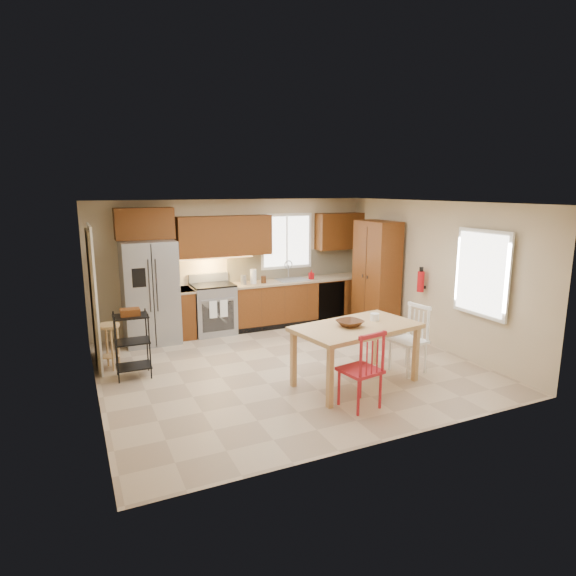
# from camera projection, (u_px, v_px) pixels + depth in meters

# --- Properties ---
(floor) EXTENTS (5.50, 5.50, 0.00)m
(floor) POSITION_uv_depth(u_px,v_px,m) (288.00, 366.00, 7.44)
(floor) COLOR tan
(floor) RESTS_ON ground
(ceiling) EXTENTS (5.50, 5.00, 0.02)m
(ceiling) POSITION_uv_depth(u_px,v_px,m) (288.00, 203.00, 6.94)
(ceiling) COLOR silver
(ceiling) RESTS_ON ground
(wall_back) EXTENTS (5.50, 0.02, 2.50)m
(wall_back) POSITION_uv_depth(u_px,v_px,m) (235.00, 264.00, 9.41)
(wall_back) COLOR #CCB793
(wall_back) RESTS_ON ground
(wall_front) EXTENTS (5.50, 0.02, 2.50)m
(wall_front) POSITION_uv_depth(u_px,v_px,m) (389.00, 332.00, 4.97)
(wall_front) COLOR #CCB793
(wall_front) RESTS_ON ground
(wall_left) EXTENTS (0.02, 5.00, 2.50)m
(wall_left) POSITION_uv_depth(u_px,v_px,m) (90.00, 306.00, 6.07)
(wall_left) COLOR #CCB793
(wall_left) RESTS_ON ground
(wall_right) EXTENTS (0.02, 5.00, 2.50)m
(wall_right) POSITION_uv_depth(u_px,v_px,m) (432.00, 274.00, 8.31)
(wall_right) COLOR #CCB793
(wall_right) RESTS_ON ground
(refrigerator) EXTENTS (0.92, 0.75, 1.82)m
(refrigerator) POSITION_uv_depth(u_px,v_px,m) (150.00, 292.00, 8.46)
(refrigerator) COLOR gray
(refrigerator) RESTS_ON floor
(range_stove) EXTENTS (0.76, 0.63, 0.92)m
(range_stove) POSITION_uv_depth(u_px,v_px,m) (213.00, 310.00, 9.07)
(range_stove) COLOR gray
(range_stove) RESTS_ON floor
(base_cabinet_narrow) EXTENTS (0.30, 0.60, 0.90)m
(base_cabinet_narrow) POSITION_uv_depth(u_px,v_px,m) (184.00, 313.00, 8.86)
(base_cabinet_narrow) COLOR #673013
(base_cabinet_narrow) RESTS_ON floor
(base_cabinet_run) EXTENTS (2.92, 0.60, 0.90)m
(base_cabinet_run) POSITION_uv_depth(u_px,v_px,m) (301.00, 301.00, 9.84)
(base_cabinet_run) COLOR #673013
(base_cabinet_run) RESTS_ON floor
(dishwasher) EXTENTS (0.60, 0.02, 0.78)m
(dishwasher) POSITION_uv_depth(u_px,v_px,m) (331.00, 301.00, 9.81)
(dishwasher) COLOR black
(dishwasher) RESTS_ON floor
(backsplash) EXTENTS (2.92, 0.03, 0.55)m
(backsplash) POSITION_uv_depth(u_px,v_px,m) (295.00, 264.00, 9.94)
(backsplash) COLOR beige
(backsplash) RESTS_ON wall_back
(upper_over_fridge) EXTENTS (1.00, 0.35, 0.55)m
(upper_over_fridge) POSITION_uv_depth(u_px,v_px,m) (144.00, 224.00, 8.39)
(upper_over_fridge) COLOR #58270E
(upper_over_fridge) RESTS_ON wall_back
(upper_left_block) EXTENTS (1.80, 0.35, 0.75)m
(upper_left_block) POSITION_uv_depth(u_px,v_px,m) (225.00, 236.00, 9.04)
(upper_left_block) COLOR #58270E
(upper_left_block) RESTS_ON wall_back
(upper_right_block) EXTENTS (1.00, 0.35, 0.75)m
(upper_right_block) POSITION_uv_depth(u_px,v_px,m) (339.00, 231.00, 10.06)
(upper_right_block) COLOR #58270E
(upper_right_block) RESTS_ON wall_back
(window_back) EXTENTS (1.12, 0.04, 1.12)m
(window_back) POSITION_uv_depth(u_px,v_px,m) (286.00, 241.00, 9.76)
(window_back) COLOR white
(window_back) RESTS_ON wall_back
(sink) EXTENTS (0.62, 0.46, 0.16)m
(sink) POSITION_uv_depth(u_px,v_px,m) (292.00, 282.00, 9.68)
(sink) COLOR gray
(sink) RESTS_ON base_cabinet_run
(undercab_glow) EXTENTS (1.60, 0.30, 0.01)m
(undercab_glow) POSITION_uv_depth(u_px,v_px,m) (210.00, 258.00, 8.98)
(undercab_glow) COLOR #FFBF66
(undercab_glow) RESTS_ON wall_back
(soap_bottle) EXTENTS (0.09, 0.09, 0.19)m
(soap_bottle) POSITION_uv_depth(u_px,v_px,m) (311.00, 274.00, 9.72)
(soap_bottle) COLOR #AE0C11
(soap_bottle) RESTS_ON base_cabinet_run
(paper_towel) EXTENTS (0.12, 0.12, 0.28)m
(paper_towel) POSITION_uv_depth(u_px,v_px,m) (253.00, 276.00, 9.25)
(paper_towel) COLOR white
(paper_towel) RESTS_ON base_cabinet_run
(canister_steel) EXTENTS (0.11, 0.11, 0.18)m
(canister_steel) POSITION_uv_depth(u_px,v_px,m) (244.00, 280.00, 9.18)
(canister_steel) COLOR gray
(canister_steel) RESTS_ON base_cabinet_run
(canister_wood) EXTENTS (0.10, 0.10, 0.14)m
(canister_wood) POSITION_uv_depth(u_px,v_px,m) (264.00, 280.00, 9.32)
(canister_wood) COLOR #4B2714
(canister_wood) RESTS_ON base_cabinet_run
(pantry) EXTENTS (0.50, 0.95, 2.10)m
(pantry) POSITION_uv_depth(u_px,v_px,m) (376.00, 276.00, 9.29)
(pantry) COLOR #673013
(pantry) RESTS_ON floor
(fire_extinguisher) EXTENTS (0.12, 0.12, 0.36)m
(fire_extinguisher) POSITION_uv_depth(u_px,v_px,m) (421.00, 282.00, 8.43)
(fire_extinguisher) COLOR #AE0C11
(fire_extinguisher) RESTS_ON wall_right
(window_right) EXTENTS (0.04, 1.02, 1.32)m
(window_right) POSITION_uv_depth(u_px,v_px,m) (482.00, 273.00, 7.22)
(window_right) COLOR white
(window_right) RESTS_ON wall_right
(doorway) EXTENTS (0.04, 0.95, 2.10)m
(doorway) POSITION_uv_depth(u_px,v_px,m) (93.00, 299.00, 7.30)
(doorway) COLOR #8C7A59
(doorway) RESTS_ON wall_left
(dining_table) EXTENTS (1.85, 1.23, 0.84)m
(dining_table) POSITION_uv_depth(u_px,v_px,m) (356.00, 355.00, 6.72)
(dining_table) COLOR tan
(dining_table) RESTS_ON floor
(chair_red) EXTENTS (0.54, 0.54, 1.01)m
(chair_red) POSITION_uv_depth(u_px,v_px,m) (360.00, 369.00, 5.98)
(chair_red) COLOR #AB1A24
(chair_red) RESTS_ON floor
(chair_white) EXTENTS (0.54, 0.54, 1.01)m
(chair_white) POSITION_uv_depth(u_px,v_px,m) (408.00, 340.00, 7.13)
(chair_white) COLOR white
(chair_white) RESTS_ON floor
(table_bowl) EXTENTS (0.40, 0.40, 0.09)m
(table_bowl) POSITION_uv_depth(u_px,v_px,m) (350.00, 327.00, 6.59)
(table_bowl) COLOR #4B2714
(table_bowl) RESTS_ON dining_table
(table_jar) EXTENTS (0.16, 0.16, 0.16)m
(table_jar) POSITION_uv_depth(u_px,v_px,m) (375.00, 318.00, 6.87)
(table_jar) COLOR white
(table_jar) RESTS_ON dining_table
(bar_stool) EXTENTS (0.44, 0.44, 0.70)m
(bar_stool) POSITION_uv_depth(u_px,v_px,m) (110.00, 346.00, 7.30)
(bar_stool) COLOR tan
(bar_stool) RESTS_ON floor
(utility_cart) EXTENTS (0.50, 0.39, 0.97)m
(utility_cart) POSITION_uv_depth(u_px,v_px,m) (132.00, 345.00, 6.94)
(utility_cart) COLOR black
(utility_cart) RESTS_ON floor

